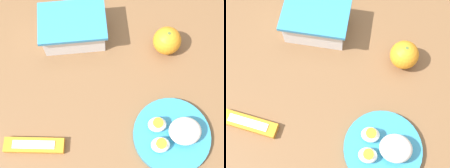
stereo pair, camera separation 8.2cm
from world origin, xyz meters
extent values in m
plane|color=#4C4742|center=(0.00, 0.00, 0.00)|extent=(10.00, 10.00, 0.00)
cube|color=brown|center=(0.00, 0.00, 0.69)|extent=(0.90, 0.75, 0.03)
cylinder|color=brown|center=(-0.39, 0.32, 0.34)|extent=(0.05, 0.05, 0.67)
cylinder|color=brown|center=(0.39, 0.32, 0.34)|extent=(0.05, 0.05, 0.67)
cube|color=white|center=(-0.04, 0.18, 0.74)|extent=(0.17, 0.12, 0.07)
cube|color=beige|center=(-0.04, 0.18, 0.73)|extent=(0.15, 0.11, 0.04)
cube|color=#338CC6|center=(-0.04, 0.18, 0.78)|extent=(0.18, 0.13, 0.01)
ellipsoid|color=tan|center=(-0.04, 0.20, 0.74)|extent=(0.05, 0.04, 0.03)
sphere|color=orange|center=(0.21, 0.12, 0.74)|extent=(0.08, 0.08, 0.08)
cylinder|color=#4C662D|center=(0.21, 0.12, 0.78)|extent=(0.01, 0.01, 0.00)
cylinder|color=teal|center=(0.19, -0.14, 0.71)|extent=(0.20, 0.20, 0.02)
ellipsoid|color=white|center=(0.21, -0.14, 0.75)|extent=(0.08, 0.07, 0.05)
ellipsoid|color=white|center=(0.15, -0.16, 0.74)|extent=(0.05, 0.04, 0.03)
cylinder|color=#F4A823|center=(0.15, -0.16, 0.75)|extent=(0.03, 0.03, 0.01)
ellipsoid|color=white|center=(0.15, -0.11, 0.74)|extent=(0.05, 0.04, 0.03)
cylinder|color=#F4A823|center=(0.15, -0.11, 0.75)|extent=(0.03, 0.03, 0.01)
cube|color=orange|center=(-0.16, -0.13, 0.71)|extent=(0.15, 0.05, 0.02)
cube|color=white|center=(-0.16, -0.13, 0.72)|extent=(0.11, 0.03, 0.00)
camera|label=1|loc=(0.02, -0.30, 1.49)|focal=50.00mm
camera|label=2|loc=(0.10, -0.30, 1.49)|focal=50.00mm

